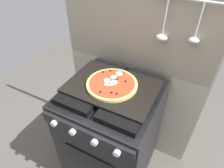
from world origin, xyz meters
TOP-DOWN VIEW (x-y plane):
  - ground_plane at (0.00, 0.00)m, footprint 4.00×4.00m
  - kitchen_backsplash at (0.00, 0.33)m, footprint 1.10×0.09m
  - stove at (-0.00, -0.00)m, footprint 0.60×0.64m
  - baking_tray at (0.00, 0.00)m, footprint 0.54×0.38m
  - pizza_left at (-0.00, 0.00)m, footprint 0.31×0.31m

SIDE VIEW (x-z plane):
  - ground_plane at x=0.00m, z-range 0.00..0.00m
  - stove at x=0.00m, z-range 0.00..0.90m
  - kitchen_backsplash at x=0.00m, z-range 0.01..1.56m
  - baking_tray at x=0.00m, z-range 0.90..0.92m
  - pizza_left at x=0.00m, z-range 0.91..0.94m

